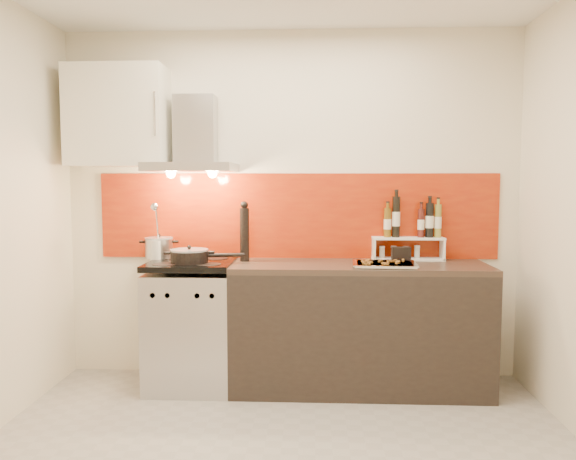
{
  "coord_description": "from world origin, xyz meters",
  "views": [
    {
      "loc": [
        0.18,
        -2.85,
        1.47
      ],
      "look_at": [
        0.0,
        0.95,
        1.15
      ],
      "focal_mm": 35.0,
      "sensor_mm": 36.0,
      "label": 1
    }
  ],
  "objects_px": {
    "counter": "(359,326)",
    "saute_pan": "(190,256)",
    "pepper_mill": "(245,232)",
    "baking_tray": "(384,264)",
    "range_stove": "(192,326)",
    "stock_pot": "(159,248)"
  },
  "relations": [
    {
      "from": "counter",
      "to": "saute_pan",
      "type": "relative_size",
      "value": 3.49
    },
    {
      "from": "range_stove",
      "to": "baking_tray",
      "type": "height_order",
      "value": "baking_tray"
    },
    {
      "from": "range_stove",
      "to": "pepper_mill",
      "type": "relative_size",
      "value": 2.08
    },
    {
      "from": "pepper_mill",
      "to": "baking_tray",
      "type": "xyz_separation_m",
      "value": [
        0.99,
        -0.2,
        -0.2
      ]
    },
    {
      "from": "saute_pan",
      "to": "baking_tray",
      "type": "height_order",
      "value": "saute_pan"
    },
    {
      "from": "range_stove",
      "to": "pepper_mill",
      "type": "height_order",
      "value": "pepper_mill"
    },
    {
      "from": "range_stove",
      "to": "stock_pot",
      "type": "xyz_separation_m",
      "value": [
        -0.28,
        0.17,
        0.55
      ]
    },
    {
      "from": "pepper_mill",
      "to": "baking_tray",
      "type": "distance_m",
      "value": 1.02
    },
    {
      "from": "stock_pot",
      "to": "baking_tray",
      "type": "distance_m",
      "value": 1.66
    },
    {
      "from": "saute_pan",
      "to": "pepper_mill",
      "type": "xyz_separation_m",
      "value": [
        0.36,
        0.17,
        0.15
      ]
    },
    {
      "from": "stock_pot",
      "to": "baking_tray",
      "type": "height_order",
      "value": "stock_pot"
    },
    {
      "from": "stock_pot",
      "to": "saute_pan",
      "type": "height_order",
      "value": "stock_pot"
    },
    {
      "from": "range_stove",
      "to": "saute_pan",
      "type": "bearing_deg",
      "value": -81.75
    },
    {
      "from": "range_stove",
      "to": "counter",
      "type": "bearing_deg",
      "value": 0.23
    },
    {
      "from": "range_stove",
      "to": "saute_pan",
      "type": "height_order",
      "value": "saute_pan"
    },
    {
      "from": "saute_pan",
      "to": "pepper_mill",
      "type": "distance_m",
      "value": 0.43
    },
    {
      "from": "counter",
      "to": "pepper_mill",
      "type": "height_order",
      "value": "pepper_mill"
    },
    {
      "from": "range_stove",
      "to": "pepper_mill",
      "type": "distance_m",
      "value": 0.77
    },
    {
      "from": "baking_tray",
      "to": "pepper_mill",
      "type": "bearing_deg",
      "value": 168.77
    },
    {
      "from": "counter",
      "to": "saute_pan",
      "type": "xyz_separation_m",
      "value": [
        -1.19,
        -0.07,
        0.51
      ]
    },
    {
      "from": "counter",
      "to": "baking_tray",
      "type": "bearing_deg",
      "value": -33.06
    },
    {
      "from": "stock_pot",
      "to": "saute_pan",
      "type": "bearing_deg",
      "value": -39.55
    }
  ]
}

